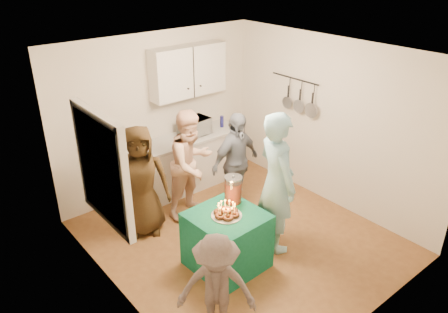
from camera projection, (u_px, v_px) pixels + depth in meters
floor at (240, 238)px, 6.18m from camera, size 4.00×4.00×0.00m
ceiling at (243, 54)px, 5.06m from camera, size 4.00×4.00×0.00m
back_wall at (159, 114)px, 7.01m from camera, size 3.60×3.60×0.00m
left_wall at (113, 202)px, 4.59m from camera, size 4.00×4.00×0.00m
right_wall at (329, 123)px, 6.65m from camera, size 4.00×4.00×0.00m
window_night at (101, 170)px, 4.70m from camera, size 0.04×1.00×1.20m
counter at (182, 165)px, 7.29m from camera, size 2.20×0.58×0.86m
countertop at (181, 140)px, 7.10m from camera, size 2.24×0.62×0.05m
upper_cabinet at (188, 71)px, 6.91m from camera, size 1.30×0.30×0.80m
pot_rack at (293, 94)px, 6.97m from camera, size 0.12×1.00×0.60m
microwave at (195, 127)px, 7.19m from camera, size 0.53×0.38×0.28m
party_table at (227, 240)px, 5.50m from camera, size 0.89×0.89×0.76m
donut_cake at (227, 210)px, 5.28m from camera, size 0.38×0.38×0.18m
punch_jar at (233, 190)px, 5.54m from camera, size 0.22×0.22×0.34m
man_birthday at (276, 183)px, 5.64m from camera, size 0.63×0.80×1.94m
woman_back_left at (141, 181)px, 6.01m from camera, size 0.94×0.83×1.62m
woman_back_center at (191, 164)px, 6.44m from camera, size 0.90×0.76×1.67m
woman_back_right at (236, 163)px, 6.56m from camera, size 0.96×0.47×1.58m
child_near_left at (216, 289)px, 4.37m from camera, size 0.91×0.89×1.25m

